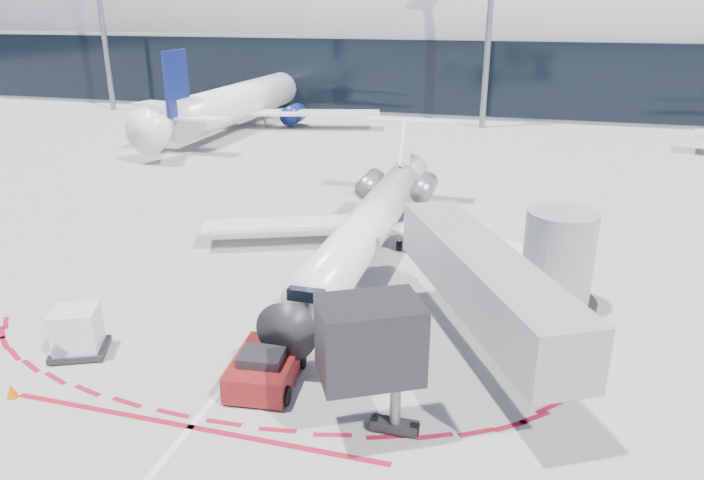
# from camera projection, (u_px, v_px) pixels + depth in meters

# --- Properties ---
(ground) EXTENTS (260.00, 260.00, 0.00)m
(ground) POSITION_uv_depth(u_px,v_px,m) (304.00, 289.00, 31.74)
(ground) COLOR gray
(ground) RESTS_ON ground
(apron_centerline) EXTENTS (0.25, 40.00, 0.01)m
(apron_centerline) POSITION_uv_depth(u_px,v_px,m) (317.00, 274.00, 33.54)
(apron_centerline) COLOR silver
(apron_centerline) RESTS_ON ground
(apron_stop_bar) EXTENTS (14.00, 0.25, 0.01)m
(apron_stop_bar) POSITION_uv_depth(u_px,v_px,m) (191.00, 427.00, 21.37)
(apron_stop_bar) COLOR maroon
(apron_stop_bar) RESTS_ON ground
(terminal_building) EXTENTS (150.00, 24.15, 24.00)m
(terminal_building) POSITION_uv_depth(u_px,v_px,m) (460.00, 43.00, 87.35)
(terminal_building) COLOR gray
(terminal_building) RESTS_ON ground
(jet_bridge) EXTENTS (10.03, 15.20, 4.90)m
(jet_bridge) POSITION_uv_depth(u_px,v_px,m) (504.00, 280.00, 25.51)
(jet_bridge) COLOR #9DA0A5
(jet_bridge) RESTS_ON ground
(light_mast_west) EXTENTS (0.70, 0.70, 25.00)m
(light_mast_west) POSITION_uv_depth(u_px,v_px,m) (101.00, 13.00, 81.97)
(light_mast_west) COLOR slate
(light_mast_west) RESTS_ON ground
(light_mast_centre) EXTENTS (0.70, 0.70, 25.00)m
(light_mast_centre) POSITION_uv_depth(u_px,v_px,m) (490.00, 15.00, 69.39)
(light_mast_centre) COLOR slate
(light_mast_centre) RESTS_ON ground
(regional_jet) EXTENTS (20.67, 25.49, 6.38)m
(regional_jet) POSITION_uv_depth(u_px,v_px,m) (372.00, 220.00, 35.33)
(regional_jet) COLOR silver
(regional_jet) RESTS_ON ground
(pushback_tug) EXTENTS (2.79, 5.84, 1.49)m
(pushback_tug) POSITION_uv_depth(u_px,v_px,m) (265.00, 368.00, 23.67)
(pushback_tug) COLOR #56110C
(pushback_tug) RESTS_ON ground
(uld_container) EXTENTS (2.70, 2.53, 2.01)m
(uld_container) POSITION_uv_depth(u_px,v_px,m) (77.00, 332.00, 25.54)
(uld_container) COLOR black
(uld_container) RESTS_ON ground
(safety_cone_left) EXTENTS (0.40, 0.40, 0.56)m
(safety_cone_left) POSITION_uv_depth(u_px,v_px,m) (12.00, 391.00, 22.89)
(safety_cone_left) COLOR #D74C04
(safety_cone_left) RESTS_ON ground
(bg_airliner_0) EXTENTS (37.21, 39.40, 12.04)m
(bg_airliner_0) POSITION_uv_depth(u_px,v_px,m) (248.00, 73.00, 73.44)
(bg_airliner_0) COLOR silver
(bg_airliner_0) RESTS_ON ground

